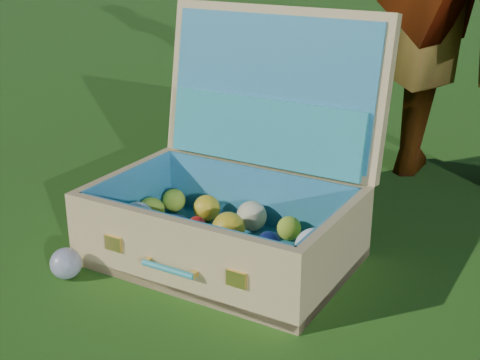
# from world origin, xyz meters

# --- Properties ---
(ground) EXTENTS (60.00, 60.00, 0.00)m
(ground) POSITION_xyz_m (0.00, 0.00, 0.00)
(ground) COLOR #215114
(ground) RESTS_ON ground
(stray_ball) EXTENTS (0.08, 0.08, 0.08)m
(stray_ball) POSITION_xyz_m (-0.41, -0.19, 0.04)
(stray_ball) COLOR #416FAA
(stray_ball) RESTS_ON ground
(suitcase) EXTENTS (0.67, 0.59, 0.62)m
(suitcase) POSITION_xyz_m (-0.14, 0.18, 0.17)
(suitcase) COLOR tan
(suitcase) RESTS_ON ground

